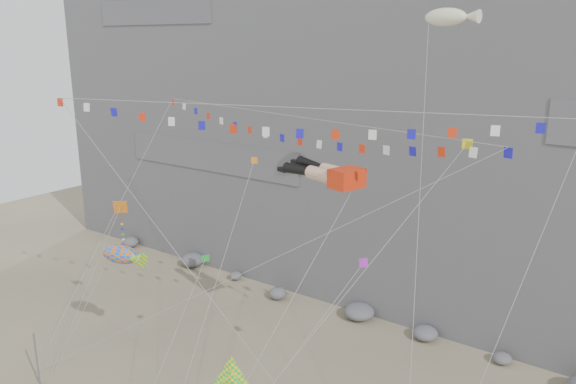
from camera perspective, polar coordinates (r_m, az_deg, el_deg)
The scene contains 14 objects.
cliff at distance 58.03m, azimuth 15.46°, elevation 16.40°, with size 80.00×28.00×50.00m, color slate.
talus_boulders at distance 49.69m, azimuth 7.24°, elevation -12.02°, with size 60.00×3.00×1.20m, color slate, non-canonical shape.
anchor_pole_left at distance 43.64m, azimuth -24.16°, elevation -15.29°, with size 0.12×0.12×4.07m, color gray.
legs_kite at distance 36.41m, azimuth 3.88°, elevation 1.91°, with size 6.96×17.06×20.92m.
flag_banner_upper at distance 39.18m, azimuth 0.26°, elevation 7.72°, with size 31.07×17.09×26.09m.
flag_banner_lower at distance 32.46m, azimuth -0.54°, elevation 8.58°, with size 30.30×10.64×23.45m.
harlequin_kite at distance 41.18m, azimuth -16.69°, elevation -1.52°, with size 3.67×6.35×13.21m.
fish_windsock at distance 40.04m, azimuth -16.63°, elevation -6.09°, with size 6.23×4.73×10.59m.
delta_kite at distance 30.59m, azimuth -5.79°, elevation -18.53°, with size 2.65×6.57×8.71m.
blimp_windsock at distance 36.67m, azimuth 15.70°, elevation 16.62°, with size 6.52×13.82×28.04m.
small_kite_a at distance 40.35m, azimuth -3.66°, elevation 2.54°, with size 4.86×14.89×21.00m.
small_kite_b at distance 32.16m, azimuth 7.42°, elevation -7.48°, with size 5.42×9.82×15.07m.
small_kite_c at distance 35.68m, azimuth -8.53°, elevation -7.04°, with size 1.91×9.63×13.47m.
small_kite_d at distance 31.58m, azimuth 17.26°, elevation 4.04°, with size 9.91×13.66×23.88m.
Camera 1 is at (20.52, -22.25, 23.14)m, focal length 35.00 mm.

